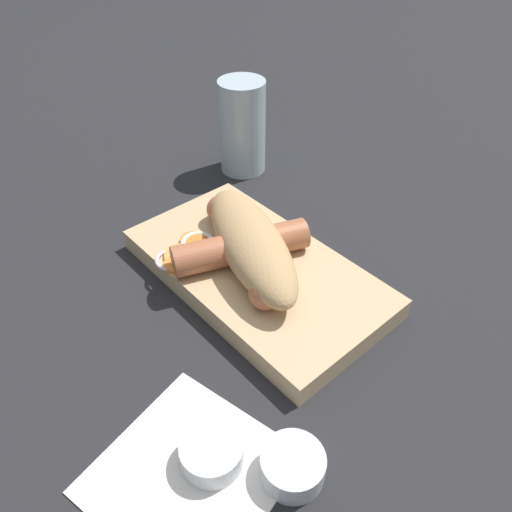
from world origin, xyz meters
The scene contains 9 objects.
ground_plane centered at (0.00, 0.00, 0.00)m, with size 3.00×3.00×0.00m, color #232326.
food_tray centered at (0.00, 0.00, 0.01)m, with size 0.28×0.15×0.02m.
bread_roll centered at (0.01, 0.00, 0.05)m, with size 0.20×0.13×0.05m.
sausage centered at (0.02, 0.01, 0.04)m, with size 0.16×0.14×0.03m.
pickled_veggies centered at (0.06, 0.04, 0.03)m, with size 0.06×0.07×0.01m.
napkin centered at (-0.12, 0.18, 0.00)m, with size 0.15×0.15×0.00m.
condiment_cup_near centered at (-0.13, 0.16, 0.01)m, with size 0.05×0.05×0.02m.
condiment_cup_far centered at (-0.18, 0.12, 0.01)m, with size 0.05×0.05×0.02m.
drink_glass centered at (0.19, -0.14, 0.06)m, with size 0.06×0.06×0.13m.
Camera 1 is at (-0.29, 0.26, 0.36)m, focal length 35.00 mm.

